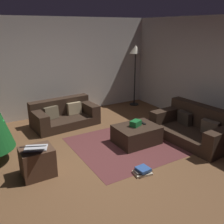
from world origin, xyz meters
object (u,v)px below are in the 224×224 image
(couch_left, at_px, (64,115))
(side_table, at_px, (37,162))
(ottoman, at_px, (136,134))
(gift_box, at_px, (136,123))
(tv_remote, at_px, (143,123))
(book_stack, at_px, (143,171))
(couch_right, at_px, (195,128))
(corner_lamp, at_px, (136,54))
(laptop, at_px, (35,147))

(couch_left, height_order, side_table, couch_left)
(ottoman, height_order, gift_box, gift_box)
(ottoman, xyz_separation_m, tv_remote, (0.20, 0.05, 0.20))
(ottoman, bearing_deg, side_table, -175.78)
(ottoman, bearing_deg, book_stack, -120.67)
(ottoman, relative_size, tv_remote, 5.56)
(gift_box, height_order, side_table, gift_box)
(ottoman, bearing_deg, couch_right, -23.23)
(side_table, bearing_deg, corner_lamp, 33.21)
(couch_right, distance_m, gift_box, 1.33)
(couch_right, height_order, laptop, couch_right)
(ottoman, distance_m, tv_remote, 0.29)
(corner_lamp, bearing_deg, laptop, -146.35)
(side_table, bearing_deg, couch_left, 59.02)
(couch_right, height_order, side_table, couch_right)
(ottoman, relative_size, laptop, 1.80)
(gift_box, xyz_separation_m, tv_remote, (0.22, 0.02, -0.05))
(couch_left, distance_m, book_stack, 2.84)
(tv_remote, distance_m, book_stack, 1.38)
(gift_box, bearing_deg, couch_left, 118.19)
(gift_box, height_order, book_stack, gift_box)
(couch_right, relative_size, tv_remote, 10.82)
(side_table, bearing_deg, ottoman, 4.22)
(couch_left, bearing_deg, laptop, 55.23)
(gift_box, height_order, laptop, laptop)
(couch_right, xyz_separation_m, book_stack, (-1.80, -0.51, -0.22))
(tv_remote, xyz_separation_m, corner_lamp, (1.34, 2.20, 1.18))
(ottoman, bearing_deg, tv_remote, 13.47)
(couch_right, bearing_deg, corner_lamp, -10.46)
(gift_box, relative_size, side_table, 0.44)
(couch_left, xyz_separation_m, corner_lamp, (2.50, 0.46, 1.32))
(tv_remote, bearing_deg, couch_right, -25.87)
(couch_left, distance_m, ottoman, 2.03)
(ottoman, distance_m, corner_lamp, 3.06)
(ottoman, bearing_deg, laptop, -174.34)
(couch_left, height_order, gift_box, couch_left)
(book_stack, bearing_deg, side_table, 150.30)
(couch_right, distance_m, book_stack, 1.88)
(couch_left, height_order, tv_remote, couch_left)
(ottoman, distance_m, side_table, 2.13)
(tv_remote, xyz_separation_m, laptop, (-2.35, -0.26, 0.15))
(couch_left, xyz_separation_m, tv_remote, (1.16, -1.74, 0.14))
(gift_box, relative_size, laptop, 0.46)
(corner_lamp, bearing_deg, gift_box, -125.05)
(side_table, bearing_deg, laptop, -113.46)
(couch_left, distance_m, laptop, 2.35)
(book_stack, bearing_deg, tv_remote, 52.90)
(couch_left, relative_size, side_table, 3.11)
(ottoman, xyz_separation_m, side_table, (-2.13, -0.16, 0.06))
(gift_box, distance_m, tv_remote, 0.22)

